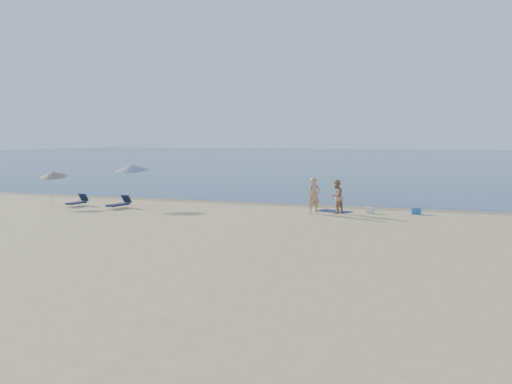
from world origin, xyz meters
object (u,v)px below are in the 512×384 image
person_right (336,197)px  blue_cooler (416,211)px  person_left (314,195)px  umbrella_near (132,167)px

person_right → blue_cooler: (3.88, 1.12, -0.70)m
person_left → person_right: bearing=-22.0°
person_right → blue_cooler: size_ratio=3.66×
blue_cooler → person_left: bearing=-174.9°
blue_cooler → person_right: bearing=-176.7°
person_right → umbrella_near: size_ratio=0.68×
person_right → umbrella_near: bearing=-61.6°
person_left → blue_cooler: 5.24m
person_left → person_right: 1.16m
person_right → umbrella_near: (-11.73, -0.71, 1.33)m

